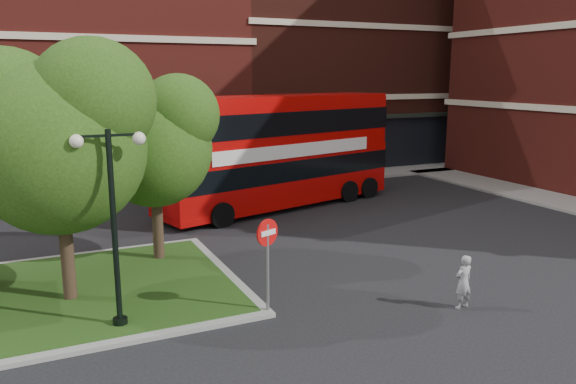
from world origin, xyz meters
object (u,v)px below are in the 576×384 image
woman (463,282)px  car_silver (178,186)px  bus (278,144)px  car_white (281,175)px

woman → car_silver: woman is taller
bus → car_white: bus is taller
car_white → car_silver: bearing=90.8°
car_silver → car_white: 5.77m
car_silver → car_white: (5.76, 0.00, 0.15)m
woman → car_silver: (-3.63, 16.86, -0.11)m
bus → car_silver: (-3.95, 3.76, -2.41)m
bus → car_silver: bus is taller
car_white → woman: bearing=173.6°
bus → car_white: (1.82, 3.76, -2.26)m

